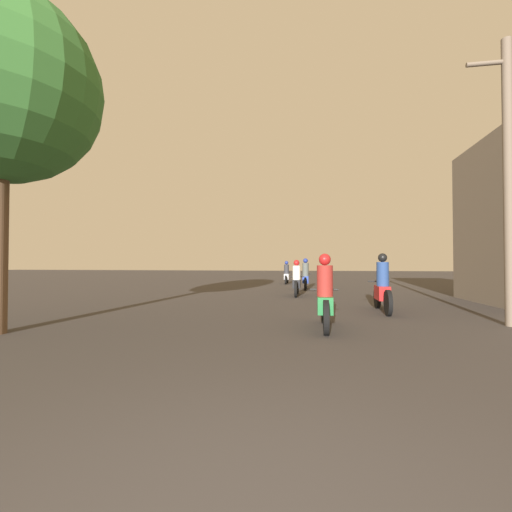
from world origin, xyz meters
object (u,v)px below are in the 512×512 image
(motorcycle_red, at_px, (382,289))
(motorcycle_black, at_px, (297,281))
(motorcycle_green, at_px, (325,299))
(motorcycle_blue, at_px, (306,277))
(utility_pole_near, at_px, (508,174))
(street_tree, at_px, (0,87))
(motorcycle_silver, at_px, (287,274))

(motorcycle_red, xyz_separation_m, motorcycle_black, (-2.54, 4.34, -0.05))
(motorcycle_green, xyz_separation_m, motorcycle_blue, (-0.61, 10.54, 0.02))
(motorcycle_blue, bearing_deg, utility_pole_near, -56.11)
(motorcycle_green, distance_m, motorcycle_blue, 10.56)
(motorcycle_black, height_order, utility_pole_near, utility_pole_near)
(motorcycle_black, bearing_deg, motorcycle_red, -67.74)
(motorcycle_black, distance_m, motorcycle_blue, 3.53)
(motorcycle_green, xyz_separation_m, utility_pole_near, (3.90, 0.93, 2.64))
(motorcycle_red, bearing_deg, utility_pole_near, -43.81)
(motorcycle_green, xyz_separation_m, motorcycle_black, (-0.90, 7.03, -0.02))
(street_tree, bearing_deg, utility_pole_near, 13.73)
(motorcycle_green, distance_m, motorcycle_red, 3.15)
(motorcycle_blue, bearing_deg, motorcycle_black, -86.01)
(motorcycle_green, height_order, motorcycle_black, motorcycle_green)
(motorcycle_red, relative_size, street_tree, 0.33)
(motorcycle_black, distance_m, motorcycle_silver, 8.28)
(utility_pole_near, xyz_separation_m, street_tree, (-10.09, -2.47, 1.48))
(utility_pole_near, bearing_deg, street_tree, -166.27)
(motorcycle_silver, bearing_deg, motorcycle_blue, -66.16)
(motorcycle_green, distance_m, utility_pole_near, 4.80)
(motorcycle_black, bearing_deg, utility_pole_near, -59.87)
(motorcycle_green, bearing_deg, motorcycle_black, 95.63)
(motorcycle_red, bearing_deg, street_tree, -157.60)
(motorcycle_blue, relative_size, street_tree, 0.31)
(motorcycle_silver, relative_size, street_tree, 0.31)
(motorcycle_green, height_order, street_tree, street_tree)
(motorcycle_silver, bearing_deg, motorcycle_black, -74.73)
(utility_pole_near, bearing_deg, motorcycle_black, 128.25)
(motorcycle_green, bearing_deg, motorcycle_red, 56.94)
(motorcycle_green, distance_m, motorcycle_silver, 15.36)
(motorcycle_silver, height_order, utility_pole_near, utility_pole_near)
(motorcycle_green, height_order, motorcycle_red, motorcycle_red)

